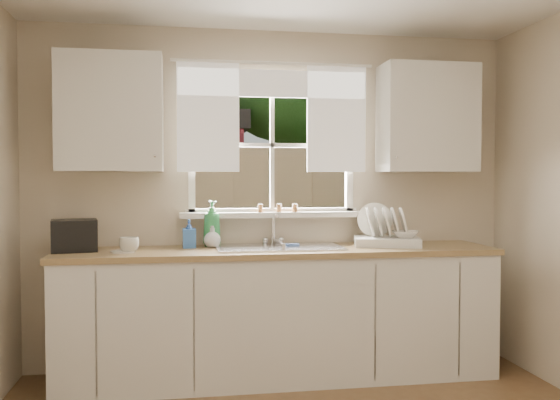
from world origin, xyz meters
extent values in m
cube|color=beige|center=(0.00, 2.00, 0.57)|extent=(3.60, 0.02, 1.15)
cube|color=beige|center=(0.00, 2.00, 2.33)|extent=(3.60, 0.02, 0.35)
cube|color=beige|center=(-1.20, 2.00, 1.65)|extent=(1.20, 0.02, 1.00)
cube|color=beige|center=(1.20, 2.00, 1.65)|extent=(1.20, 0.02, 1.00)
cube|color=white|center=(0.00, 2.02, 1.15)|extent=(1.30, 0.06, 0.05)
cube|color=white|center=(0.00, 2.02, 2.15)|extent=(1.30, 0.06, 0.05)
cube|color=white|center=(-0.60, 2.02, 1.65)|extent=(0.05, 0.06, 1.05)
cube|color=white|center=(0.60, 2.02, 1.65)|extent=(0.05, 0.06, 1.05)
cube|color=white|center=(0.00, 2.02, 1.65)|extent=(0.03, 0.04, 1.00)
cube|color=white|center=(0.00, 2.02, 1.65)|extent=(1.20, 0.04, 0.03)
cube|color=white|center=(0.00, 1.96, 1.13)|extent=(1.38, 0.14, 0.04)
cylinder|color=white|center=(0.00, 1.94, 2.25)|extent=(1.50, 0.02, 0.02)
cube|color=white|center=(-0.48, 1.95, 1.85)|extent=(0.45, 0.02, 0.80)
cube|color=white|center=(0.48, 1.95, 1.85)|extent=(0.45, 0.02, 0.80)
cube|color=white|center=(0.00, 1.95, 2.10)|extent=(1.40, 0.02, 0.20)
cube|color=silver|center=(0.00, 1.68, 0.43)|extent=(3.00, 0.62, 0.87)
cube|color=olive|center=(0.00, 1.68, 0.89)|extent=(3.04, 0.65, 0.04)
cube|color=silver|center=(-1.15, 1.82, 1.85)|extent=(0.70, 0.33, 0.80)
cube|color=silver|center=(1.15, 1.82, 1.85)|extent=(0.70, 0.33, 0.80)
cube|color=beige|center=(0.88, 1.99, 1.08)|extent=(0.08, 0.01, 0.12)
cylinder|color=brown|center=(0.16, 1.94, 1.18)|extent=(0.04, 0.04, 0.06)
cylinder|color=brown|center=(0.04, 1.94, 1.18)|extent=(0.04, 0.04, 0.06)
cylinder|color=brown|center=(-0.10, 1.94, 1.18)|extent=(0.04, 0.04, 0.06)
cube|color=#335421|center=(0.00, 7.00, -0.02)|extent=(20.00, 10.00, 0.02)
cube|color=#957452|center=(0.00, 5.00, 0.90)|extent=(8.00, 0.10, 1.80)
cube|color=maroon|center=(-1.20, 8.50, 1.10)|extent=(3.00, 3.00, 2.20)
cube|color=black|center=(-1.20, 8.50, 2.35)|extent=(3.20, 3.20, 0.30)
cylinder|color=#423021|center=(1.40, 8.00, 1.60)|extent=(0.36, 0.36, 3.20)
sphere|color=#214716|center=(1.40, 8.00, 4.00)|extent=(4.00, 4.00, 4.00)
sphere|color=#214716|center=(0.30, 9.50, 4.50)|extent=(3.20, 3.20, 3.20)
cube|color=#B7B7BC|center=(0.00, 1.71, 0.83)|extent=(0.84, 0.46, 0.18)
cube|color=#B7B7BC|center=(0.00, 1.71, 0.92)|extent=(0.88, 0.50, 0.01)
cube|color=#B7B7BC|center=(0.00, 1.71, 0.89)|extent=(0.02, 0.41, 0.14)
cylinder|color=silver|center=(0.00, 1.96, 1.02)|extent=(0.03, 0.03, 0.22)
cylinder|color=silver|center=(0.00, 1.88, 1.13)|extent=(0.02, 0.18, 0.02)
sphere|color=silver|center=(-0.06, 1.96, 0.94)|extent=(0.05, 0.05, 0.05)
sphere|color=silver|center=(0.06, 1.96, 0.94)|extent=(0.05, 0.05, 0.05)
cube|color=silver|center=(0.80, 1.72, 0.94)|extent=(0.54, 0.46, 0.06)
cylinder|color=white|center=(0.75, 1.84, 1.09)|extent=(0.27, 0.14, 0.25)
cylinder|color=white|center=(0.68, 1.75, 1.08)|extent=(0.12, 0.23, 0.22)
cylinder|color=white|center=(0.74, 1.74, 1.08)|extent=(0.12, 0.23, 0.22)
cylinder|color=white|center=(0.80, 1.72, 1.08)|extent=(0.12, 0.23, 0.22)
cylinder|color=white|center=(0.86, 1.71, 1.08)|extent=(0.12, 0.23, 0.22)
cylinder|color=white|center=(0.92, 1.69, 1.08)|extent=(0.12, 0.23, 0.22)
imported|color=white|center=(0.93, 1.68, 1.00)|extent=(0.26, 0.26, 0.05)
imported|color=#2C8946|center=(-0.46, 1.88, 1.07)|extent=(0.17, 0.17, 0.33)
imported|color=#3267BE|center=(-0.62, 1.80, 1.01)|extent=(0.10, 0.10, 0.20)
imported|color=beige|center=(-0.46, 1.82, 0.99)|extent=(0.13, 0.13, 0.15)
cylinder|color=silver|center=(-1.06, 1.61, 0.92)|extent=(0.16, 0.16, 0.01)
imported|color=beige|center=(-1.02, 1.61, 0.96)|extent=(0.16, 0.16, 0.10)
cube|color=black|center=(-1.39, 1.74, 1.02)|extent=(0.33, 0.30, 0.21)
camera|label=1|loc=(-0.67, -2.40, 1.39)|focal=38.00mm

